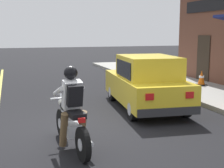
% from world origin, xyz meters
% --- Properties ---
extents(ground_plane, '(80.00, 80.00, 0.00)m').
position_xyz_m(ground_plane, '(0.00, 0.00, 0.00)').
color(ground_plane, black).
extents(sidewalk_curb, '(2.60, 22.00, 0.14)m').
position_xyz_m(sidewalk_curb, '(5.40, 3.00, 0.07)').
color(sidewalk_curb, '#9E9B93').
rests_on(sidewalk_curb, ground).
extents(motorcycle_with_rider, '(0.60, 2.02, 1.62)m').
position_xyz_m(motorcycle_with_rider, '(-0.31, -1.19, 0.68)').
color(motorcycle_with_rider, black).
rests_on(motorcycle_with_rider, ground).
extents(car_hatchback, '(2.01, 3.93, 1.57)m').
position_xyz_m(car_hatchback, '(2.38, 1.30, 0.77)').
color(car_hatchback, black).
rests_on(car_hatchback, ground).
extents(traffic_cone, '(0.36, 0.36, 0.60)m').
position_xyz_m(traffic_cone, '(5.87, 3.62, 0.43)').
color(traffic_cone, black).
rests_on(traffic_cone, sidewalk_curb).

